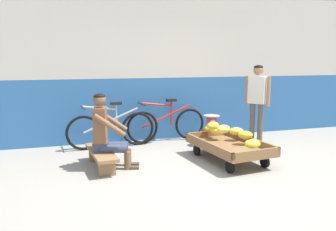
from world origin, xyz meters
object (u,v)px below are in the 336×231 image
vendor_seated (106,131)px  low_bench (101,155)px  weighing_scale (212,123)px  banana_cart (229,147)px  customer_adult (257,95)px  bicycle_far_left (166,124)px  plastic_crate (211,138)px  bicycle_near_left (111,129)px

vendor_seated → low_bench: bearing=166.5°
vendor_seated → weighing_scale: (2.06, 0.76, -0.11)m
banana_cart → low_bench: (-2.02, 0.25, -0.04)m
banana_cart → weighing_scale: weighing_scale is taller
customer_adult → low_bench: bearing=-168.4°
bicycle_far_left → customer_adult: (1.60, -0.71, 0.60)m
vendor_seated → customer_adult: bearing=12.3°
plastic_crate → bicycle_near_left: 1.90m
bicycle_near_left → low_bench: bearing=-104.8°
banana_cart → plastic_crate: 1.01m
plastic_crate → weighing_scale: (-0.00, -0.00, 0.30)m
plastic_crate → bicycle_far_left: (-0.71, 0.60, 0.20)m
low_bench → vendor_seated: (0.09, -0.02, 0.37)m
vendor_seated → customer_adult: 3.05m
weighing_scale → bicycle_near_left: size_ratio=0.18×
banana_cart → plastic_crate: bearing=82.3°
banana_cart → bicycle_far_left: bicycle_far_left is taller
customer_adult → plastic_crate: bearing=172.5°
vendor_seated → customer_adult: customer_adult is taller
banana_cart → plastic_crate: banana_cart is taller
low_bench → banana_cart: bearing=-7.1°
plastic_crate → weighing_scale: size_ratio=1.20×
plastic_crate → customer_adult: (0.89, -0.12, 0.80)m
bicycle_near_left → plastic_crate: bearing=-13.2°
banana_cart → bicycle_near_left: bicycle_near_left is taller
vendor_seated → banana_cart: bearing=-6.8°
banana_cart → bicycle_far_left: bearing=110.0°
low_bench → bicycle_near_left: bicycle_near_left is taller
low_bench → weighing_scale: bearing=19.0°
bicycle_near_left → vendor_seated: bearing=-100.7°
bicycle_far_left → banana_cart: bearing=-70.0°
plastic_crate → customer_adult: bearing=-7.5°
low_bench → plastic_crate: bearing=19.0°
banana_cart → bicycle_near_left: (-1.71, 1.42, 0.11)m
low_bench → bicycle_far_left: (1.44, 1.34, 0.15)m
vendor_seated → bicycle_far_left: bearing=45.2°
bicycle_near_left → customer_adult: (2.73, -0.55, 0.60)m
low_bench → weighing_scale: 2.29m
banana_cart → plastic_crate: size_ratio=4.24×
bicycle_near_left → bicycle_far_left: size_ratio=1.00×
vendor_seated → customer_adult: size_ratio=0.75×
low_bench → bicycle_near_left: (0.31, 1.17, 0.15)m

